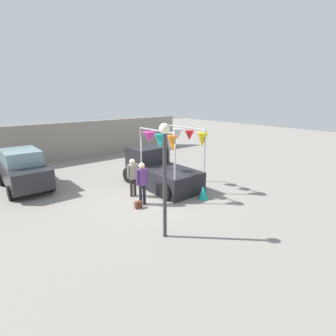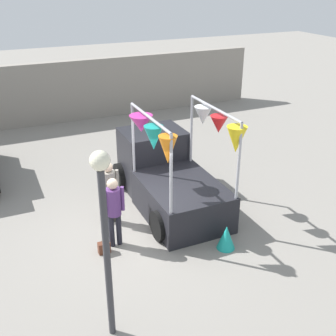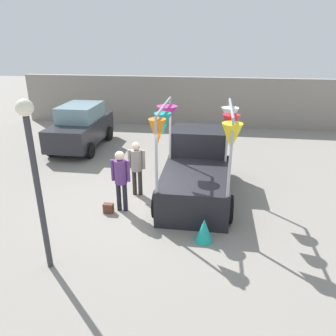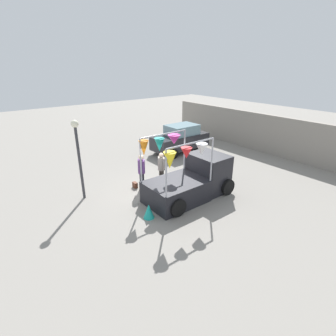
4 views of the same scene
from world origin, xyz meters
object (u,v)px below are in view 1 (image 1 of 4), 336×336
at_px(parked_car, 23,169).
at_px(street_lamp, 165,165).
at_px(handbag, 138,205).
at_px(person_vendor, 133,174).
at_px(person_customer, 142,179).
at_px(vendor_truck, 159,168).
at_px(folded_kite_bundle_teal, 203,193).

xyz_separation_m(parked_car, street_lamp, (2.39, -7.87, 1.44)).
relative_size(parked_car, handbag, 14.29).
height_order(person_vendor, street_lamp, street_lamp).
xyz_separation_m(parked_car, person_customer, (3.28, -5.28, 0.14)).
bearing_deg(handbag, parked_car, 118.17).
xyz_separation_m(vendor_truck, person_customer, (-2.00, -1.50, 0.21)).
height_order(vendor_truck, person_vendor, vendor_truck).
bearing_deg(folded_kite_bundle_teal, handbag, 159.69).
bearing_deg(vendor_truck, person_vendor, -165.59).
distance_m(vendor_truck, person_customer, 2.51).
xyz_separation_m(person_vendor, handbag, (-0.55, -1.24, -0.90)).
bearing_deg(vendor_truck, parked_car, 144.42).
height_order(vendor_truck, folded_kite_bundle_teal, vendor_truck).
relative_size(person_customer, folded_kite_bundle_teal, 2.96).
height_order(parked_car, handbag, parked_car).
xyz_separation_m(person_customer, street_lamp, (-0.89, -2.59, 1.30)).
bearing_deg(folded_kite_bundle_teal, vendor_truck, 97.46).
relative_size(vendor_truck, street_lamp, 1.12).
bearing_deg(street_lamp, folded_kite_bundle_teal, 23.21).
xyz_separation_m(vendor_truck, parked_car, (-5.28, 3.78, 0.07)).
relative_size(person_customer, person_vendor, 1.04).
relative_size(person_vendor, street_lamp, 0.48).
bearing_deg(person_customer, vendor_truck, 36.89).
relative_size(vendor_truck, person_customer, 2.28).
distance_m(parked_car, person_customer, 6.22).
xyz_separation_m(parked_car, person_vendor, (3.48, -4.24, 0.09)).
height_order(vendor_truck, parked_car, vendor_truck).
xyz_separation_m(parked_car, folded_kite_bundle_teal, (5.63, -6.48, -0.64)).
bearing_deg(person_customer, street_lamp, -109.03).
relative_size(person_vendor, handbag, 6.12).
relative_size(person_vendor, folded_kite_bundle_teal, 2.85).
bearing_deg(vendor_truck, handbag, -144.10).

